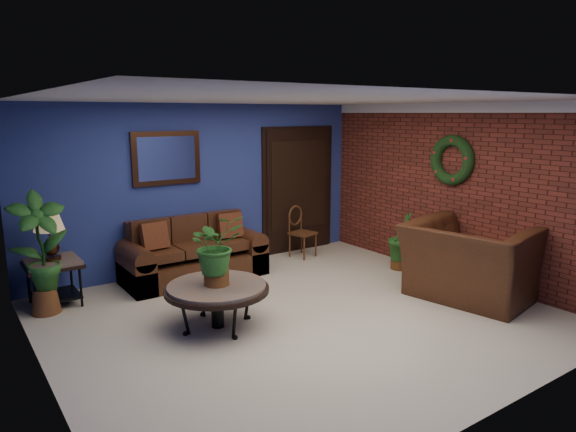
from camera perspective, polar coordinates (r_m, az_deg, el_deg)
floor at (r=6.18m, az=1.42°, el=-11.04°), size 5.50×5.50×0.00m
wall_back at (r=7.95m, az=-9.27°, el=3.21°), size 5.50×0.04×2.50m
wall_left at (r=4.78m, az=-26.20°, el=-3.21°), size 0.04×5.00×2.50m
wall_right_brick at (r=7.75m, az=18.11°, el=2.60°), size 0.04×5.00×2.50m
ceiling at (r=5.72m, az=1.55°, el=12.81°), size 5.50×5.00×0.02m
crown_molding at (r=7.65m, az=18.52°, el=11.34°), size 0.03×5.00×0.14m
wall_mirror at (r=7.62m, az=-13.34°, el=6.27°), size 1.02×0.06×0.77m
closet_door at (r=8.84m, az=1.13°, el=2.86°), size 1.44×0.06×2.18m
wreath at (r=7.68m, az=17.74°, el=5.93°), size 0.16×0.72×0.72m
sofa at (r=7.59m, az=-10.58°, el=-4.59°), size 2.00×0.86×0.90m
coffee_table at (r=5.79m, az=-7.90°, el=-8.09°), size 1.16×1.16×0.50m
end_table at (r=7.01m, az=-24.65°, el=-5.51°), size 0.64×0.64×0.58m
table_lamp at (r=6.88m, az=-25.01°, el=-1.33°), size 0.36×0.36×0.60m
side_chair at (r=8.53m, az=1.33°, el=-1.34°), size 0.44×0.44×0.85m
armchair at (r=7.00m, az=19.65°, el=-4.78°), size 1.58×1.73×0.98m
coffee_plant at (r=5.64m, az=-8.04°, el=-3.38°), size 0.60×0.52×0.79m
floor_plant at (r=8.00m, az=12.35°, el=-2.58°), size 0.47×0.42×0.88m
tall_plant at (r=6.68m, az=-25.80°, el=-3.26°), size 0.68×0.49×1.48m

